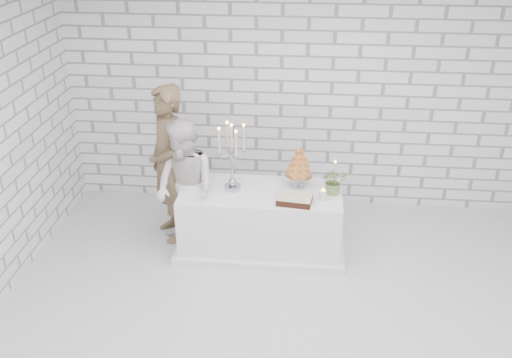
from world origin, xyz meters
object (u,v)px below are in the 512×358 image
object	(u,v)px
cake_table	(261,220)
bride	(185,188)
candelabra	(232,157)
croquembouche	(299,167)
groom	(168,164)

from	to	relation	value
cake_table	bride	distance (m)	0.94
candelabra	croquembouche	world-z (taller)	candelabra
bride	croquembouche	world-z (taller)	bride
cake_table	candelabra	bearing A→B (deg)	177.19
candelabra	bride	bearing A→B (deg)	-170.46
cake_table	groom	xyz separation A→B (m)	(-1.08, 0.19, 0.56)
groom	cake_table	bearing A→B (deg)	48.43
candelabra	croquembouche	distance (m)	0.76
bride	groom	bearing A→B (deg)	174.92
candelabra	croquembouche	bearing A→B (deg)	10.85
candelabra	cake_table	bearing A→B (deg)	-2.81
cake_table	bride	xyz separation A→B (m)	(-0.84, -0.07, 0.41)
cake_table	groom	world-z (taller)	groom
groom	candelabra	size ratio (longest dim) A/B	2.39
candelabra	croquembouche	xyz separation A→B (m)	(0.73, 0.14, -0.15)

